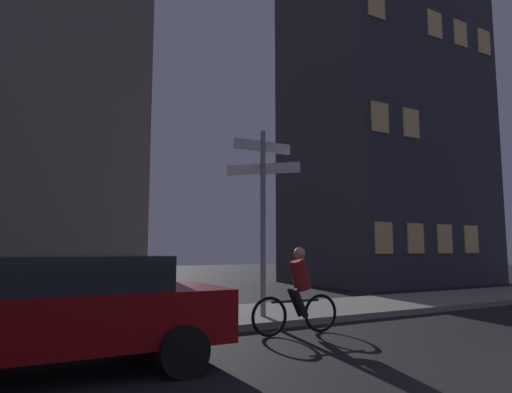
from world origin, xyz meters
TOP-DOWN VIEW (x-y plane):
  - sidewalk_kerb at (0.00, 7.14)m, footprint 40.00×2.91m
  - signpost at (-0.92, 6.48)m, footprint 1.46×1.21m
  - car_far_trailing at (-5.34, 4.17)m, footprint 4.57×2.00m
  - cyclist at (-1.05, 4.98)m, footprint 1.82×0.35m
  - building_right_block at (10.24, 13.66)m, footprint 8.68×6.32m

SIDE VIEW (x-z plane):
  - sidewalk_kerb at x=0.00m, z-range 0.00..0.14m
  - cyclist at x=-1.05m, z-range -0.06..1.55m
  - car_far_trailing at x=-5.34m, z-range 0.05..1.54m
  - signpost at x=-0.92m, z-range 0.53..4.62m
  - building_right_block at x=10.24m, z-range 0.00..21.82m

